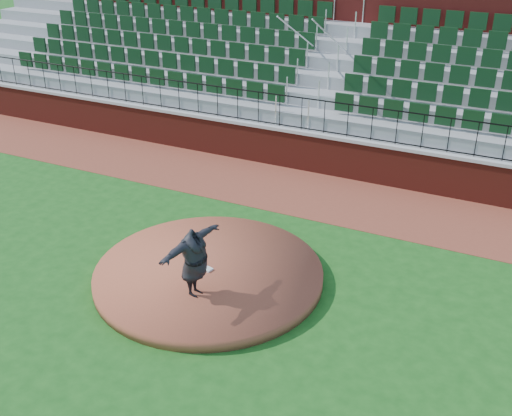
{
  "coord_description": "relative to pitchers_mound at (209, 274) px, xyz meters",
  "views": [
    {
      "loc": [
        5.54,
        -9.95,
        7.71
      ],
      "look_at": [
        0.0,
        1.5,
        1.3
      ],
      "focal_mm": 43.24,
      "sensor_mm": 36.0,
      "label": 1
    }
  ],
  "objects": [
    {
      "name": "ground",
      "position": [
        0.53,
        -0.15,
        -0.12
      ],
      "size": [
        90.0,
        90.0,
        0.0
      ],
      "primitive_type": "plane",
      "color": "#164F16",
      "rests_on": "ground"
    },
    {
      "name": "warning_track",
      "position": [
        0.53,
        5.25,
        -0.12
      ],
      "size": [
        34.0,
        3.2,
        0.01
      ],
      "primitive_type": "cube",
      "color": "brown",
      "rests_on": "ground"
    },
    {
      "name": "field_wall",
      "position": [
        0.53,
        6.85,
        0.47
      ],
      "size": [
        34.0,
        0.35,
        1.2
      ],
      "primitive_type": "cube",
      "color": "maroon",
      "rests_on": "ground"
    },
    {
      "name": "wall_cap",
      "position": [
        0.53,
        6.85,
        1.12
      ],
      "size": [
        34.0,
        0.45,
        0.1
      ],
      "primitive_type": "cube",
      "color": "#B7B7B7",
      "rests_on": "field_wall"
    },
    {
      "name": "wall_railing",
      "position": [
        0.53,
        6.85,
        1.67
      ],
      "size": [
        34.0,
        0.05,
        1.0
      ],
      "primitive_type": null,
      "color": "black",
      "rests_on": "wall_cap"
    },
    {
      "name": "seating_stands",
      "position": [
        0.53,
        9.57,
        2.18
      ],
      "size": [
        34.0,
        5.1,
        4.6
      ],
      "primitive_type": null,
      "color": "gray",
      "rests_on": "ground"
    },
    {
      "name": "concourse_wall",
      "position": [
        0.53,
        12.37,
        2.62
      ],
      "size": [
        34.0,
        0.5,
        5.5
      ],
      "primitive_type": "cube",
      "color": "maroon",
      "rests_on": "ground"
    },
    {
      "name": "pitchers_mound",
      "position": [
        0.0,
        0.0,
        0.0
      ],
      "size": [
        5.15,
        5.15,
        0.25
      ],
      "primitive_type": "cylinder",
      "color": "brown",
      "rests_on": "ground"
    },
    {
      "name": "pitching_rubber",
      "position": [
        -0.24,
        0.02,
        0.15
      ],
      "size": [
        0.69,
        0.3,
        0.04
      ],
      "primitive_type": "cube",
      "rotation": [
        0.0,
        0.0,
        -0.21
      ],
      "color": "silver",
      "rests_on": "pitchers_mound"
    },
    {
      "name": "pitcher",
      "position": [
        0.25,
        -0.96,
        0.91
      ],
      "size": [
        0.72,
        1.96,
        1.56
      ],
      "primitive_type": "imported",
      "rotation": [
        0.0,
        0.0,
        1.46
      ],
      "color": "black",
      "rests_on": "pitchers_mound"
    }
  ]
}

